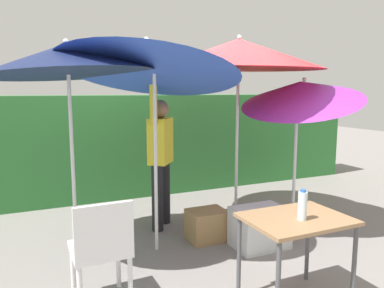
{
  "coord_description": "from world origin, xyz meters",
  "views": [
    {
      "loc": [
        -1.7,
        -3.53,
        1.71
      ],
      "look_at": [
        0.0,
        0.3,
        1.1
      ],
      "focal_mm": 34.3,
      "sensor_mm": 36.0,
      "label": 1
    }
  ],
  "objects_px": {
    "umbrella_orange": "(239,54)",
    "umbrella_navy": "(150,58)",
    "folding_table": "(296,228)",
    "umbrella_yellow": "(301,92)",
    "chair_plastic": "(101,247)",
    "bottle_water": "(302,205)",
    "umbrella_rainbow": "(67,60)",
    "cooler_box": "(260,227)",
    "person_vendor": "(161,154)",
    "crate_cardboard": "(207,225)"
  },
  "relations": [
    {
      "from": "umbrella_orange",
      "to": "umbrella_navy",
      "type": "xyz_separation_m",
      "value": [
        -1.2,
        -0.27,
        -0.1
      ]
    },
    {
      "from": "umbrella_orange",
      "to": "folding_table",
      "type": "bearing_deg",
      "value": -105.64
    },
    {
      "from": "umbrella_yellow",
      "to": "chair_plastic",
      "type": "relative_size",
      "value": 2.36
    },
    {
      "from": "folding_table",
      "to": "bottle_water",
      "type": "relative_size",
      "value": 3.33
    },
    {
      "from": "umbrella_rainbow",
      "to": "cooler_box",
      "type": "bearing_deg",
      "value": -15.37
    },
    {
      "from": "umbrella_navy",
      "to": "person_vendor",
      "type": "xyz_separation_m",
      "value": [
        0.3,
        0.6,
        -1.11
      ]
    },
    {
      "from": "bottle_water",
      "to": "umbrella_navy",
      "type": "bearing_deg",
      "value": 115.3
    },
    {
      "from": "umbrella_navy",
      "to": "cooler_box",
      "type": "bearing_deg",
      "value": -20.87
    },
    {
      "from": "umbrella_orange",
      "to": "umbrella_yellow",
      "type": "relative_size",
      "value": 1.13
    },
    {
      "from": "person_vendor",
      "to": "umbrella_yellow",
      "type": "bearing_deg",
      "value": -28.96
    },
    {
      "from": "person_vendor",
      "to": "crate_cardboard",
      "type": "distance_m",
      "value": 1.03
    },
    {
      "from": "person_vendor",
      "to": "chair_plastic",
      "type": "xyz_separation_m",
      "value": [
        -1.0,
        -1.48,
        -0.42
      ]
    },
    {
      "from": "chair_plastic",
      "to": "bottle_water",
      "type": "height_order",
      "value": "bottle_water"
    },
    {
      "from": "person_vendor",
      "to": "chair_plastic",
      "type": "distance_m",
      "value": 1.84
    },
    {
      "from": "umbrella_rainbow",
      "to": "folding_table",
      "type": "bearing_deg",
      "value": -45.68
    },
    {
      "from": "umbrella_rainbow",
      "to": "umbrella_yellow",
      "type": "xyz_separation_m",
      "value": [
        2.56,
        -0.31,
        -0.31
      ]
    },
    {
      "from": "umbrella_yellow",
      "to": "umbrella_navy",
      "type": "distance_m",
      "value": 1.81
    },
    {
      "from": "umbrella_yellow",
      "to": "crate_cardboard",
      "type": "bearing_deg",
      "value": 170.07
    },
    {
      "from": "folding_table",
      "to": "umbrella_yellow",
      "type": "bearing_deg",
      "value": 49.96
    },
    {
      "from": "person_vendor",
      "to": "cooler_box",
      "type": "bearing_deg",
      "value": -52.15
    },
    {
      "from": "umbrella_navy",
      "to": "chair_plastic",
      "type": "distance_m",
      "value": 1.9
    },
    {
      "from": "umbrella_rainbow",
      "to": "umbrella_yellow",
      "type": "bearing_deg",
      "value": -6.9
    },
    {
      "from": "crate_cardboard",
      "to": "folding_table",
      "type": "bearing_deg",
      "value": -87.07
    },
    {
      "from": "chair_plastic",
      "to": "folding_table",
      "type": "height_order",
      "value": "chair_plastic"
    },
    {
      "from": "umbrella_navy",
      "to": "umbrella_rainbow",
      "type": "bearing_deg",
      "value": 172.67
    },
    {
      "from": "umbrella_orange",
      "to": "folding_table",
      "type": "relative_size",
      "value": 2.97
    },
    {
      "from": "umbrella_rainbow",
      "to": "umbrella_navy",
      "type": "height_order",
      "value": "umbrella_navy"
    },
    {
      "from": "bottle_water",
      "to": "umbrella_orange",
      "type": "bearing_deg",
      "value": 74.78
    },
    {
      "from": "umbrella_orange",
      "to": "person_vendor",
      "type": "distance_m",
      "value": 1.54
    },
    {
      "from": "person_vendor",
      "to": "folding_table",
      "type": "distance_m",
      "value": 2.11
    },
    {
      "from": "folding_table",
      "to": "bottle_water",
      "type": "xyz_separation_m",
      "value": [
        -0.0,
        -0.06,
        0.2
      ]
    },
    {
      "from": "umbrella_yellow",
      "to": "cooler_box",
      "type": "xyz_separation_m",
      "value": [
        -0.67,
        -0.21,
        -1.48
      ]
    },
    {
      "from": "umbrella_orange",
      "to": "folding_table",
      "type": "distance_m",
      "value": 2.34
    },
    {
      "from": "chair_plastic",
      "to": "crate_cardboard",
      "type": "bearing_deg",
      "value": 32.94
    },
    {
      "from": "umbrella_rainbow",
      "to": "bottle_water",
      "type": "xyz_separation_m",
      "value": [
        1.51,
        -1.61,
        -1.16
      ]
    },
    {
      "from": "umbrella_navy",
      "to": "folding_table",
      "type": "height_order",
      "value": "umbrella_navy"
    },
    {
      "from": "chair_plastic",
      "to": "crate_cardboard",
      "type": "height_order",
      "value": "chair_plastic"
    },
    {
      "from": "crate_cardboard",
      "to": "umbrella_orange",
      "type": "bearing_deg",
      "value": 26.98
    },
    {
      "from": "umbrella_yellow",
      "to": "bottle_water",
      "type": "xyz_separation_m",
      "value": [
        -1.05,
        -1.31,
        -0.85
      ]
    },
    {
      "from": "chair_plastic",
      "to": "umbrella_navy",
      "type": "bearing_deg",
      "value": 51.58
    },
    {
      "from": "umbrella_yellow",
      "to": "folding_table",
      "type": "height_order",
      "value": "umbrella_yellow"
    },
    {
      "from": "umbrella_orange",
      "to": "crate_cardboard",
      "type": "distance_m",
      "value": 2.07
    },
    {
      "from": "cooler_box",
      "to": "person_vendor",
      "type": "bearing_deg",
      "value": 127.85
    },
    {
      "from": "person_vendor",
      "to": "chair_plastic",
      "type": "bearing_deg",
      "value": -124.08
    },
    {
      "from": "umbrella_yellow",
      "to": "bottle_water",
      "type": "height_order",
      "value": "umbrella_yellow"
    },
    {
      "from": "umbrella_orange",
      "to": "bottle_water",
      "type": "xyz_separation_m",
      "value": [
        -0.48,
        -1.78,
        -1.31
      ]
    },
    {
      "from": "cooler_box",
      "to": "crate_cardboard",
      "type": "xyz_separation_m",
      "value": [
        -0.45,
        0.4,
        -0.04
      ]
    },
    {
      "from": "crate_cardboard",
      "to": "folding_table",
      "type": "xyz_separation_m",
      "value": [
        0.07,
        -1.44,
        0.46
      ]
    },
    {
      "from": "person_vendor",
      "to": "bottle_water",
      "type": "distance_m",
      "value": 2.15
    },
    {
      "from": "umbrella_rainbow",
      "to": "crate_cardboard",
      "type": "bearing_deg",
      "value": -4.53
    }
  ]
}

